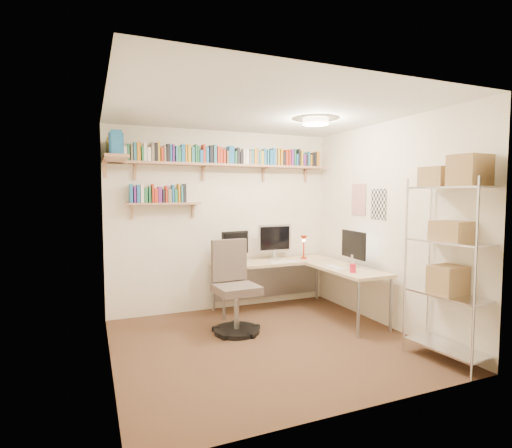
{
  "coord_description": "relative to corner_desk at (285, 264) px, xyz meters",
  "views": [
    {
      "loc": [
        -1.75,
        -3.87,
        1.62
      ],
      "look_at": [
        0.1,
        0.55,
        1.26
      ],
      "focal_mm": 28.0,
      "sensor_mm": 36.0,
      "label": 1
    }
  ],
  "objects": [
    {
      "name": "office_chair",
      "position": [
        -0.89,
        -0.45,
        -0.22
      ],
      "size": [
        0.57,
        0.58,
        1.08
      ],
      "rotation": [
        0.0,
        0.0,
        0.06
      ],
      "color": "black",
      "rests_on": "ground"
    },
    {
      "name": "wire_rack",
      "position": [
        0.73,
        -2.07,
        0.62
      ],
      "size": [
        0.44,
        0.8,
        1.98
      ],
      "rotation": [
        0.0,
        0.0,
        0.09
      ],
      "color": "silver",
      "rests_on": "ground"
    },
    {
      "name": "ground",
      "position": [
        -0.69,
        -0.96,
        -0.68
      ],
      "size": [
        3.2,
        3.2,
        0.0
      ],
      "primitive_type": "plane",
      "color": "#49321F",
      "rests_on": "ground"
    },
    {
      "name": "corner_desk",
      "position": [
        0.0,
        0.0,
        0.0
      ],
      "size": [
        1.83,
        1.74,
        1.19
      ],
      "color": "beige",
      "rests_on": "ground"
    },
    {
      "name": "room_shell",
      "position": [
        -0.69,
        -0.96,
        0.87
      ],
      "size": [
        3.24,
        3.04,
        2.52
      ],
      "color": "beige",
      "rests_on": "ground"
    },
    {
      "name": "wall_shelves",
      "position": [
        -1.12,
        0.34,
        1.35
      ],
      "size": [
        3.12,
        1.09,
        0.8
      ],
      "color": "tan",
      "rests_on": "ground"
    }
  ]
}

